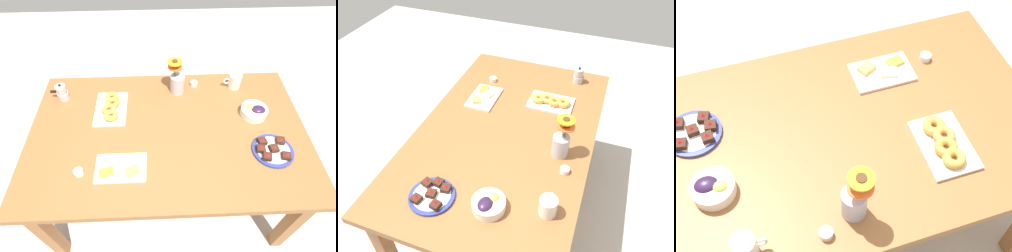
# 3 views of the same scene
# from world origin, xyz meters

# --- Properties ---
(ground_plane) EXTENTS (6.00, 6.00, 0.00)m
(ground_plane) POSITION_xyz_m (0.00, 0.00, 0.00)
(ground_plane) COLOR #B7B2A8
(dining_table) EXTENTS (1.60, 1.00, 0.74)m
(dining_table) POSITION_xyz_m (0.00, 0.00, 0.65)
(dining_table) COLOR brown
(dining_table) RESTS_ON ground_plane
(coffee_mug) EXTENTS (0.12, 0.08, 0.09)m
(coffee_mug) POSITION_xyz_m (-0.45, -0.37, 0.79)
(coffee_mug) COLOR white
(coffee_mug) RESTS_ON dining_table
(grape_bowl) EXTENTS (0.16, 0.16, 0.07)m
(grape_bowl) POSITION_xyz_m (-0.52, -0.10, 0.77)
(grape_bowl) COLOR white
(grape_bowl) RESTS_ON dining_table
(cheese_platter) EXTENTS (0.26, 0.17, 0.03)m
(cheese_platter) POSITION_xyz_m (0.25, 0.25, 0.75)
(cheese_platter) COLOR white
(cheese_platter) RESTS_ON dining_table
(croissant_platter) EXTENTS (0.19, 0.28, 0.05)m
(croissant_platter) POSITION_xyz_m (0.34, -0.18, 0.76)
(croissant_platter) COLOR white
(croissant_platter) RESTS_ON dining_table
(jam_cup_honey) EXTENTS (0.05, 0.05, 0.03)m
(jam_cup_honey) POSITION_xyz_m (-0.19, -0.39, 0.76)
(jam_cup_honey) COLOR white
(jam_cup_honey) RESTS_ON dining_table
(jam_cup_berry) EXTENTS (0.05, 0.05, 0.03)m
(jam_cup_berry) POSITION_xyz_m (0.46, 0.26, 0.76)
(jam_cup_berry) COLOR white
(jam_cup_berry) RESTS_ON dining_table
(dessert_plate) EXTENTS (0.22, 0.22, 0.05)m
(dessert_plate) POSITION_xyz_m (-0.56, 0.17, 0.75)
(dessert_plate) COLOR navy
(dessert_plate) RESTS_ON dining_table
(flower_vase) EXTENTS (0.11, 0.10, 0.24)m
(flower_vase) POSITION_xyz_m (-0.07, -0.33, 0.82)
(flower_vase) COLOR #B2B2BC
(flower_vase) RESTS_ON dining_table
(moka_pot) EXTENTS (0.11, 0.07, 0.12)m
(moka_pot) POSITION_xyz_m (0.65, -0.30, 0.79)
(moka_pot) COLOR #B7B7BC
(moka_pot) RESTS_ON dining_table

